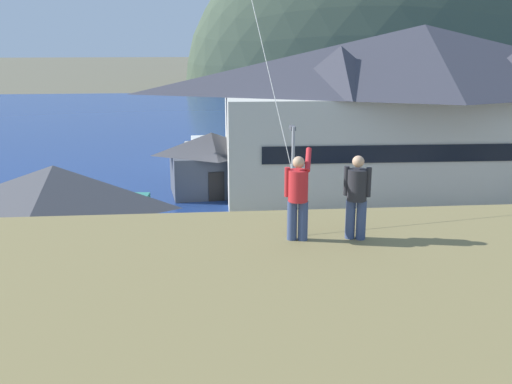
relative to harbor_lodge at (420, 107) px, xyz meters
The scene contains 18 objects.
ground_plane 25.74m from the harbor_lodge, 117.84° to the right, with size 600.00×600.00×0.00m, color #66604C.
parking_lot_pad 21.60m from the harbor_lodge, 124.32° to the right, with size 40.00×20.00×0.10m, color gray.
bay_water 40.18m from the harbor_lodge, 107.08° to the left, with size 360.00×84.00×0.03m, color navy.
far_hill_west_ridge 97.05m from the harbor_lodge, 71.21° to the left, with size 99.68×49.86×79.66m, color #42513D.
harbor_lodge is the anchor object (origin of this frame).
storage_shed_near_lot 26.43m from the harbor_lodge, 145.45° to the right, with size 8.35×6.69×5.80m.
storage_shed_waterside 15.18m from the harbor_lodge, behind, with size 6.69×5.45×4.49m.
wharf_dock 17.34m from the harbor_lodge, 135.31° to the left, with size 3.20×10.58×0.70m.
moored_boat_wharfside 19.91m from the harbor_lodge, 141.90° to the left, with size 2.40×7.05×2.16m.
moored_boat_outer_mooring 15.36m from the harbor_lodge, 124.18° to the left, with size 2.78×7.57×2.16m.
moored_boat_inner_slip 21.40m from the harbor_lodge, 137.60° to the left, with size 3.48×8.54×2.16m.
parked_car_mid_row_far 24.81m from the harbor_lodge, 121.04° to the right, with size 4.24×2.14×1.82m.
parked_car_back_row_right 17.42m from the harbor_lodge, 109.26° to the right, with size 4.29×2.24×1.82m.
parked_car_corner_spot 20.21m from the harbor_lodge, 128.99° to the right, with size 4.30×2.26×1.82m.
parked_car_back_row_left 22.42m from the harbor_lodge, 107.84° to the right, with size 4.32×2.29×1.82m.
parking_light_pole 15.88m from the harbor_lodge, 132.86° to the right, with size 0.24×0.78×6.72m.
person_kite_flyer 31.99m from the harbor_lodge, 114.58° to the right, with size 0.60×0.62×1.86m.
person_companion 31.55m from the harbor_lodge, 112.56° to the right, with size 0.52×0.40×1.74m.
Camera 1 is at (-3.51, -18.40, 11.22)m, focal length 41.77 mm.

